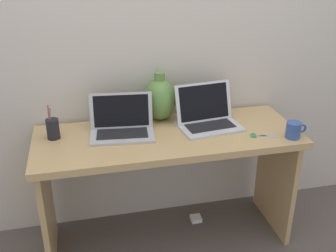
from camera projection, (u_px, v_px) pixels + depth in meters
The scene contains 10 objects.
ground_plane at pixel (168, 237), 2.55m from camera, with size 6.00×6.00×0.00m, color #564C47.
back_wall at pixel (156, 39), 2.33m from camera, with size 4.40×0.04×2.40m, color beige.
desk at pixel (168, 158), 2.31m from camera, with size 1.49×0.56×0.73m.
laptop_left at pixel (122, 124), 2.24m from camera, with size 0.37×0.26×0.22m.
laptop_right at pixel (207, 115), 2.33m from camera, with size 0.37×0.29×0.24m.
green_vase at pixel (160, 99), 2.39m from camera, with size 0.20×0.20×0.29m.
coffee_mug at pixel (294, 130), 2.19m from camera, with size 0.12×0.08×0.09m.
pen_cup at pixel (53, 129), 2.18m from camera, with size 0.07×0.07×0.19m.
scissors at pixel (259, 136), 2.22m from camera, with size 0.15×0.08×0.01m.
power_brick at pixel (196, 219), 2.70m from camera, with size 0.07×0.07×0.03m, color white.
Camera 1 is at (-0.45, -1.97, 1.71)m, focal length 42.71 mm.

